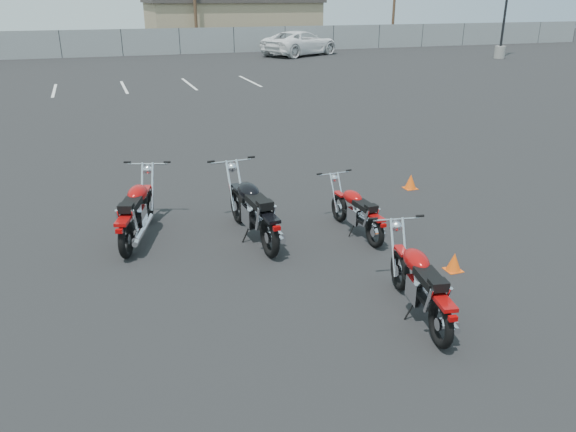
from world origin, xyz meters
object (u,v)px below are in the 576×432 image
object	(u,v)px
motorcycle_second_black	(253,210)
motorcycle_rear_red	(421,284)
motorcycle_third_red	(357,212)
white_van	(301,36)
motorcycle_front_red	(137,212)

from	to	relation	value
motorcycle_second_black	motorcycle_rear_red	distance (m)	3.39
motorcycle_second_black	motorcycle_third_red	bearing A→B (deg)	-12.62
motorcycle_second_black	white_van	size ratio (longest dim) A/B	0.34
motorcycle_third_red	motorcycle_rear_red	distance (m)	2.76
motorcycle_front_red	white_van	size ratio (longest dim) A/B	0.32
motorcycle_second_black	white_van	world-z (taller)	white_van
motorcycle_second_black	white_van	bearing A→B (deg)	68.11
motorcycle_front_red	motorcycle_rear_red	world-z (taller)	motorcycle_front_red
motorcycle_second_black	motorcycle_rear_red	size ratio (longest dim) A/B	1.14
motorcycle_rear_red	white_van	xyz separation A→B (m)	(10.71, 33.10, 0.86)
motorcycle_second_black	motorcycle_front_red	bearing A→B (deg)	161.04
motorcycle_second_black	motorcycle_third_red	xyz separation A→B (m)	(1.75, -0.39, -0.11)
motorcycle_second_black	white_van	xyz separation A→B (m)	(12.05, 29.98, 0.80)
motorcycle_third_red	motorcycle_rear_red	bearing A→B (deg)	-98.83
motorcycle_third_red	white_van	xyz separation A→B (m)	(10.29, 30.37, 0.91)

